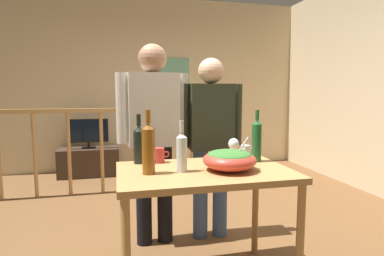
# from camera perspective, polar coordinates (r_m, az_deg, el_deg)

# --- Properties ---
(ground_plane) EXTENTS (7.47, 7.47, 0.00)m
(ground_plane) POSITION_cam_1_polar(r_m,az_deg,el_deg) (2.89, -0.42, -20.03)
(ground_plane) COLOR brown
(back_wall) EXTENTS (5.20, 0.10, 2.83)m
(back_wall) POSITION_cam_1_polar(r_m,az_deg,el_deg) (5.43, -7.40, 7.79)
(back_wall) COLOR beige
(back_wall) RESTS_ON ground_plane
(side_wall_right) EXTENTS (0.10, 4.31, 2.83)m
(side_wall_right) POSITION_cam_1_polar(r_m,az_deg,el_deg) (4.65, 30.03, 7.19)
(side_wall_right) COLOR beige
(side_wall_right) RESTS_ON ground_plane
(framed_picture) EXTENTS (0.65, 0.03, 0.71)m
(framed_picture) POSITION_cam_1_polar(r_m,az_deg,el_deg) (5.41, -3.97, 8.75)
(framed_picture) COLOR #6BB196
(stair_railing) EXTENTS (3.24, 0.10, 1.14)m
(stair_railing) POSITION_cam_1_polar(r_m,az_deg,el_deg) (4.18, -9.98, -1.95)
(stair_railing) COLOR #B2844C
(stair_railing) RESTS_ON ground_plane
(tv_console) EXTENTS (0.90, 0.40, 0.43)m
(tv_console) POSITION_cam_1_polar(r_m,az_deg,el_deg) (5.17, -18.04, -5.81)
(tv_console) COLOR #38281E
(tv_console) RESTS_ON ground_plane
(flat_screen_tv) EXTENTS (0.60, 0.12, 0.45)m
(flat_screen_tv) POSITION_cam_1_polar(r_m,az_deg,el_deg) (5.06, -18.26, -0.55)
(flat_screen_tv) COLOR black
(flat_screen_tv) RESTS_ON tv_console
(serving_table) EXTENTS (1.11, 0.71, 0.79)m
(serving_table) POSITION_cam_1_polar(r_m,az_deg,el_deg) (2.10, 2.21, -9.99)
(serving_table) COLOR #B2844C
(serving_table) RESTS_ON ground_plane
(salad_bowl) EXTENTS (0.34, 0.34, 0.21)m
(salad_bowl) POSITION_cam_1_polar(r_m,az_deg,el_deg) (2.05, 6.78, -5.55)
(salad_bowl) COLOR #CC3D2D
(salad_bowl) RESTS_ON serving_table
(wine_glass) EXTENTS (0.08, 0.08, 0.16)m
(wine_glass) POSITION_cam_1_polar(r_m,az_deg,el_deg) (2.35, 7.52, -3.05)
(wine_glass) COLOR silver
(wine_glass) RESTS_ON serving_table
(wine_bottle_green) EXTENTS (0.07, 0.07, 0.37)m
(wine_bottle_green) POSITION_cam_1_polar(r_m,az_deg,el_deg) (2.32, 11.59, -2.11)
(wine_bottle_green) COLOR #1E5628
(wine_bottle_green) RESTS_ON serving_table
(wine_bottle_clear) EXTENTS (0.07, 0.07, 0.33)m
(wine_bottle_clear) POSITION_cam_1_polar(r_m,az_deg,el_deg) (1.98, -1.87, -4.20)
(wine_bottle_clear) COLOR silver
(wine_bottle_clear) RESTS_ON serving_table
(wine_bottle_dark) EXTENTS (0.08, 0.08, 0.35)m
(wine_bottle_dark) POSITION_cam_1_polar(r_m,az_deg,el_deg) (2.24, -9.52, -2.82)
(wine_bottle_dark) COLOR black
(wine_bottle_dark) RESTS_ON serving_table
(wine_bottle_amber) EXTENTS (0.08, 0.08, 0.39)m
(wine_bottle_amber) POSITION_cam_1_polar(r_m,az_deg,el_deg) (1.94, -7.87, -3.52)
(wine_bottle_amber) COLOR brown
(wine_bottle_amber) RESTS_ON serving_table
(mug_white) EXTENTS (0.11, 0.07, 0.10)m
(mug_white) POSITION_cam_1_polar(r_m,az_deg,el_deg) (2.45, 9.67, -4.17)
(mug_white) COLOR white
(mug_white) RESTS_ON serving_table
(mug_red) EXTENTS (0.11, 0.08, 0.11)m
(mug_red) POSITION_cam_1_polar(r_m,az_deg,el_deg) (2.26, -5.91, -4.90)
(mug_red) COLOR #B7332D
(mug_red) RESTS_ON serving_table
(person_standing_left) EXTENTS (0.60, 0.24, 1.68)m
(person_standing_left) POSITION_cam_1_polar(r_m,az_deg,el_deg) (2.65, -6.97, 0.14)
(person_standing_left) COLOR black
(person_standing_left) RESTS_ON ground_plane
(person_standing_right) EXTENTS (0.56, 0.24, 1.58)m
(person_standing_right) POSITION_cam_1_polar(r_m,az_deg,el_deg) (2.76, 3.37, -1.12)
(person_standing_right) COLOR #3D5684
(person_standing_right) RESTS_ON ground_plane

